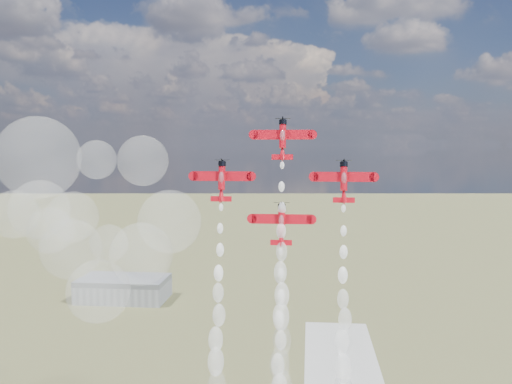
{
  "coord_description": "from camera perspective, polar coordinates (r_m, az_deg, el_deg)",
  "views": [
    {
      "loc": [
        -13.82,
        -117.41,
        89.06
      ],
      "look_at": [
        -26.0,
        6.2,
        78.3
      ],
      "focal_mm": 38.0,
      "sensor_mm": 36.0,
      "label": 1
    }
  ],
  "objects": [
    {
      "name": "drifted_smoke_cloud",
      "position": [
        156.67,
        -17.87,
        -2.28
      ],
      "size": [
        61.18,
        36.14,
        53.52
      ],
      "color": "white",
      "rests_on": "ground"
    },
    {
      "name": "plane_left",
      "position": [
        125.45,
        -3.64,
        1.28
      ],
      "size": [
        13.61,
        4.67,
        9.63
      ],
      "rotation": [
        1.37,
        0.0,
        0.0
      ],
      "color": "red",
      "rests_on": "ground"
    },
    {
      "name": "plane_right",
      "position": [
        124.06,
        9.23,
        1.18
      ],
      "size": [
        13.61,
        4.67,
        9.63
      ],
      "rotation": [
        1.37,
        0.0,
        0.0
      ],
      "color": "red",
      "rests_on": "ground"
    },
    {
      "name": "plane_slot",
      "position": [
        123.07,
        2.7,
        -3.29
      ],
      "size": [
        13.61,
        4.67,
        9.63
      ],
      "rotation": [
        1.37,
        0.0,
        0.0
      ],
      "color": "red",
      "rests_on": "ground"
    },
    {
      "name": "smoke_trail_lead",
      "position": [
        125.04,
        2.63,
        -16.82
      ],
      "size": [
        5.23,
        13.68,
        55.75
      ],
      "color": "white",
      "rests_on": "plane_lead"
    },
    {
      "name": "hangar",
      "position": [
        326.41,
        -13.76,
        -9.84
      ],
      "size": [
        50.0,
        28.0,
        13.0
      ],
      "color": "gray",
      "rests_on": "ground"
    },
    {
      "name": "plane_lead",
      "position": [
        125.63,
        2.82,
        5.67
      ],
      "size": [
        13.61,
        4.67,
        9.63
      ],
      "rotation": [
        1.37,
        0.0,
        0.0
      ],
      "color": "red",
      "rests_on": "ground"
    }
  ]
}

